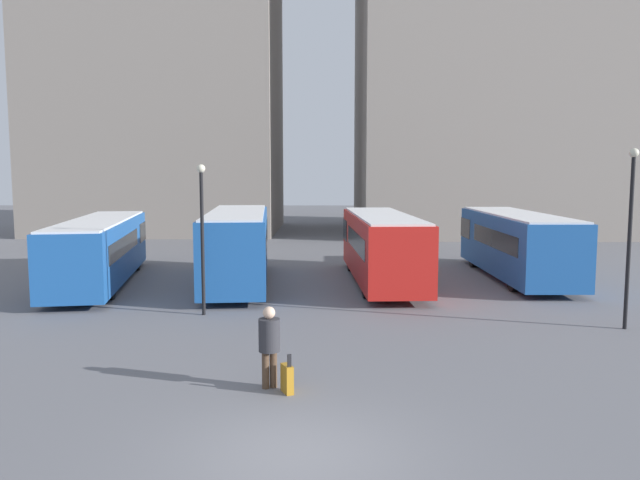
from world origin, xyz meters
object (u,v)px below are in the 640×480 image
traveler (269,340)px  lamp_post_1 (202,226)px  bus_2 (381,245)px  bus_1 (237,245)px  bus_3 (516,243)px  bus_0 (100,248)px  suitcase (287,379)px  lamp_post_0 (630,223)px

traveler → lamp_post_1: (-2.84, 7.14, 1.91)m
traveler → bus_2: bearing=-39.1°
bus_1 → bus_3: bearing=-87.1°
bus_0 → traveler: (8.43, -13.08, -0.43)m
bus_2 → traveler: bus_2 is taller
bus_2 → lamp_post_1: size_ratio=2.13×
bus_0 → bus_1: bus_1 is taller
suitcase → bus_0: bearing=9.7°
bus_3 → bus_2: bearing=101.3°
bus_0 → bus_3: bus_3 is taller
traveler → suitcase: bearing=-151.1°
lamp_post_0 → lamp_post_1: size_ratio=1.09×
bus_3 → lamp_post_0: 9.51m
bus_3 → lamp_post_1: bearing=120.1°
bus_1 → traveler: (2.49, -12.98, -0.61)m
traveler → lamp_post_0: 11.92m
bus_0 → lamp_post_1: (5.59, -5.94, 1.49)m
traveler → lamp_post_1: size_ratio=0.37×
bus_2 → bus_0: bearing=88.7°
bus_1 → bus_2: size_ratio=0.96×
bus_2 → suitcase: (-3.30, -13.71, -1.31)m
bus_1 → bus_2: bus_1 is taller
bus_2 → lamp_post_1: 9.16m
bus_1 → traveler: bus_1 is taller
bus_0 → suitcase: bearing=-155.6°
bus_2 → bus_3: size_ratio=1.01×
suitcase → lamp_post_0: (10.04, 5.64, 2.93)m
bus_2 → traveler: 13.91m
bus_0 → bus_1: 5.94m
bus_2 → lamp_post_0: size_ratio=1.96×
suitcase → lamp_post_1: (-3.25, 7.46, 2.69)m
bus_1 → bus_3: 12.52m
bus_0 → lamp_post_1: bearing=-145.8°
bus_3 → traveler: bearing=145.5°
bus_3 → suitcase: 17.80m
traveler → lamp_post_1: lamp_post_1 is taller
bus_0 → bus_2: (12.13, 0.31, 0.10)m
suitcase → lamp_post_0: 11.88m
bus_0 → bus_3: 18.41m
suitcase → bus_2: bearing=-37.2°
bus_1 → lamp_post_1: bearing=171.6°
bus_3 → suitcase: bus_3 is taller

